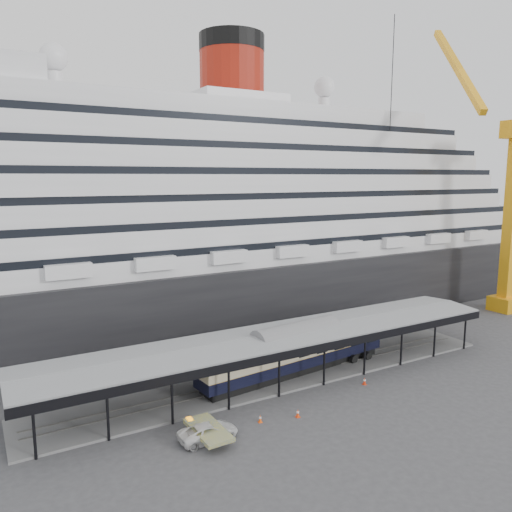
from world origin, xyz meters
The scene contains 9 objects.
ground centered at (0.00, 0.00, 0.00)m, with size 200.00×200.00×0.00m, color #39393C.
cruise_ship centered at (0.05, 32.00, 18.35)m, with size 130.00×30.00×43.90m.
platform_canopy centered at (0.00, 5.00, 2.36)m, with size 56.00×9.18×5.30m.
crane_yellow centered at (47.06, 10.54, 19.96)m, with size 23.83×18.78×47.60m.
port_truck centered at (-12.78, -3.26, 0.73)m, with size 2.41×5.22×1.45m, color silver.
pullman_carriage centered at (2.03, 5.00, 2.94)m, with size 25.13×5.68×24.48m.
traffic_cone_left centered at (-7.34, -2.83, 0.37)m, with size 0.44×0.44×0.74m.
traffic_cone_mid centered at (-3.76, -3.73, 0.40)m, with size 0.45×0.45×0.81m.
traffic_cone_right centered at (6.81, -1.22, 0.40)m, with size 0.47×0.47×0.80m.
Camera 1 is at (-29.16, -39.86, 22.39)m, focal length 35.00 mm.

